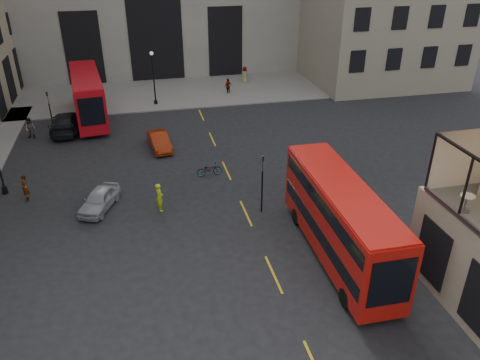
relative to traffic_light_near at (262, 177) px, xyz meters
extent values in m
plane|color=black|center=(1.00, -12.00, -2.42)|extent=(140.00, 140.00, 0.00)
cube|color=beige|center=(7.50, -7.00, 3.62)|extent=(3.00, 0.04, 2.90)
cube|color=black|center=(-4.00, 30.96, 2.58)|extent=(6.00, 0.12, 10.00)
cube|color=black|center=(-12.00, 30.96, 1.58)|extent=(4.00, 0.12, 8.00)
cube|color=black|center=(4.00, 30.96, 1.58)|extent=(4.00, 0.12, 8.00)
cube|color=slate|center=(-5.00, 26.00, -2.36)|extent=(40.00, 12.00, 0.12)
cylinder|color=black|center=(0.00, 0.00, -1.02)|extent=(0.10, 0.10, 2.80)
imported|color=black|center=(0.00, 0.00, 0.88)|extent=(0.16, 0.20, 1.00)
cylinder|color=black|center=(-14.00, 16.00, -1.02)|extent=(0.10, 0.10, 2.80)
imported|color=black|center=(-14.00, 16.00, 0.88)|extent=(0.16, 0.20, 1.00)
cylinder|color=black|center=(-16.00, 6.00, -2.17)|extent=(0.36, 0.36, 0.50)
cylinder|color=black|center=(-5.00, 22.00, 0.08)|extent=(0.14, 0.14, 5.00)
cylinder|color=black|center=(-5.00, 22.00, -2.17)|extent=(0.36, 0.36, 0.50)
sphere|color=silver|center=(-5.00, 22.00, 2.73)|extent=(0.36, 0.36, 0.36)
cube|color=#B8120C|center=(2.71, -5.20, -0.14)|extent=(2.57, 10.72, 3.79)
cube|color=black|center=(2.71, -5.20, -0.68)|extent=(2.60, 10.14, 0.78)
cube|color=black|center=(2.71, -5.20, 1.02)|extent=(2.60, 10.14, 0.78)
cube|color=#B8120C|center=(2.71, -5.20, 1.78)|extent=(2.47, 10.51, 0.12)
cylinder|color=black|center=(1.66, -1.77, -1.94)|extent=(0.28, 0.98, 0.97)
cylinder|color=black|center=(3.85, -1.80, -1.94)|extent=(0.28, 0.98, 0.97)
cylinder|color=black|center=(1.57, -8.93, -1.94)|extent=(0.28, 0.98, 0.97)
cylinder|color=black|center=(3.75, -8.96, -1.94)|extent=(0.28, 0.98, 0.97)
cube|color=#B70C15|center=(-11.12, 19.28, -0.15)|extent=(3.65, 10.85, 3.77)
cube|color=black|center=(-11.12, 19.28, -0.68)|extent=(3.62, 10.28, 0.77)
cube|color=black|center=(-11.12, 19.28, 1.01)|extent=(3.62, 10.28, 0.77)
cube|color=#B70C15|center=(-11.12, 19.28, 1.77)|extent=(3.53, 10.63, 0.12)
cylinder|color=black|center=(-12.60, 22.54, -1.94)|extent=(0.38, 0.99, 0.97)
cylinder|color=black|center=(-10.44, 22.79, -1.94)|extent=(0.38, 0.99, 0.97)
cylinder|color=black|center=(-11.77, 15.46, -1.94)|extent=(0.38, 0.99, 0.97)
cylinder|color=black|center=(-9.60, 15.71, -1.94)|extent=(0.38, 0.99, 0.97)
imported|color=#96999E|center=(-9.78, 2.64, -1.79)|extent=(2.86, 4.01, 1.27)
imported|color=#932309|center=(-5.44, 11.07, -1.78)|extent=(1.91, 4.09, 1.30)
imported|color=black|center=(-13.04, 16.65, -1.61)|extent=(2.40, 5.66, 1.63)
imported|color=gray|center=(-2.34, 5.56, -1.95)|extent=(1.83, 0.74, 0.94)
imported|color=#C7EE19|center=(-6.10, 1.57, -1.50)|extent=(0.55, 0.74, 1.85)
imported|color=gray|center=(-15.75, 15.60, -1.53)|extent=(1.06, 0.95, 1.79)
imported|color=gray|center=(-11.45, 27.61, -1.58)|extent=(1.09, 1.26, 1.70)
imported|color=gray|center=(2.82, 23.92, -1.59)|extent=(1.04, 0.87, 1.67)
imported|color=gray|center=(5.52, 27.61, -1.49)|extent=(1.09, 1.03, 1.87)
imported|color=gray|center=(-14.42, 4.73, -1.55)|extent=(0.57, 0.73, 1.75)
cylinder|color=white|center=(6.56, -9.12, 2.94)|extent=(0.63, 0.63, 0.04)
cylinder|color=slate|center=(6.56, -9.12, 2.56)|extent=(0.08, 0.08, 0.74)
cylinder|color=slate|center=(6.56, -9.12, 2.19)|extent=(0.46, 0.46, 0.03)
camera|label=1|loc=(-6.85, -23.85, 12.91)|focal=35.00mm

